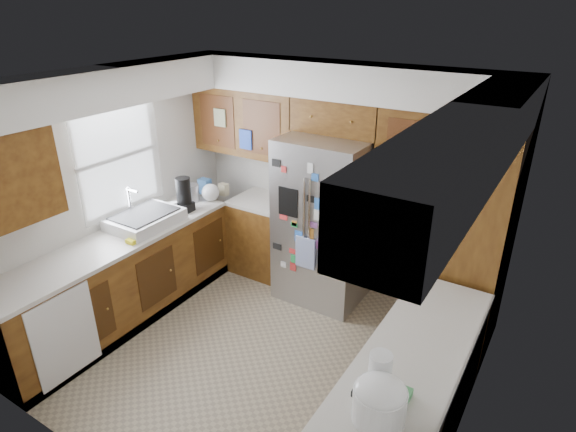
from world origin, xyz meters
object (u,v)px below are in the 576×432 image
object	(u,v)px
fridge	(325,221)
paper_towel	(379,376)
pantry	(472,243)
rice_cooker	(380,399)

from	to	relation	value
fridge	paper_towel	size ratio (longest dim) A/B	5.98
pantry	paper_towel	world-z (taller)	pantry
fridge	pantry	bearing A→B (deg)	-2.06
pantry	fridge	xyz separation A→B (m)	(-1.50, 0.05, -0.17)
rice_cooker	paper_towel	world-z (taller)	paper_towel
rice_cooker	paper_towel	bearing A→B (deg)	113.07
fridge	paper_towel	xyz separation A→B (m)	(1.43, -2.03, 0.17)
fridge	rice_cooker	bearing A→B (deg)	-55.54
fridge	paper_towel	bearing A→B (deg)	-54.77
fridge	rice_cooker	distance (m)	2.65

